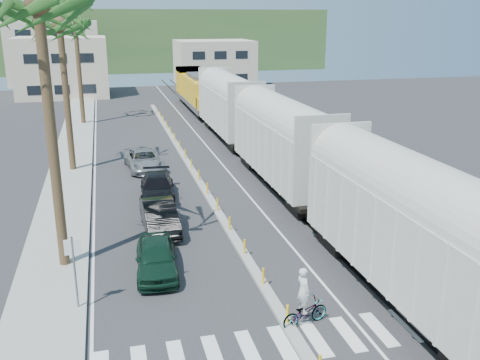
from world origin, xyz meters
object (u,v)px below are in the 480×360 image
at_px(car_lead, 156,257).
at_px(car_second, 160,217).
at_px(cyclist, 305,307).
at_px(street_sign, 74,263).

relative_size(car_lead, car_second, 0.94).
relative_size(car_second, cyclist, 2.09).
bearing_deg(cyclist, car_second, 6.56).
xyz_separation_m(car_second, cyclist, (4.07, -10.19, -0.06)).
bearing_deg(street_sign, cyclist, -21.11).
distance_m(car_second, cyclist, 10.97).
relative_size(street_sign, car_second, 0.63).
xyz_separation_m(street_sign, car_lead, (3.20, 2.35, -1.23)).
bearing_deg(cyclist, street_sign, 53.68).
xyz_separation_m(car_lead, car_second, (0.65, 4.78, 0.03)).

